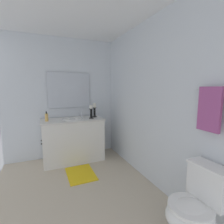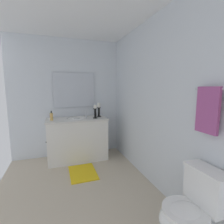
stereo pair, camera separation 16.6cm
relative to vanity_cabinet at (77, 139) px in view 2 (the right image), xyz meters
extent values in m
cube|color=beige|center=(1.23, -0.15, -0.43)|extent=(3.12, 2.24, 0.02)
cube|color=silver|center=(1.23, 0.97, 0.80)|extent=(3.12, 0.04, 2.45)
cube|color=silver|center=(-0.33, -0.15, 0.80)|extent=(0.04, 2.24, 2.45)
cube|color=white|center=(0.00, 0.00, -0.02)|extent=(0.55, 1.15, 0.81)
cube|color=silver|center=(0.00, 0.00, 0.41)|extent=(0.58, 1.18, 0.03)
sphere|color=black|center=(-0.10, -0.59, 0.02)|extent=(0.02, 0.02, 0.02)
sphere|color=black|center=(0.10, -0.59, 0.02)|extent=(0.02, 0.02, 0.02)
ellipsoid|color=white|center=(0.00, 0.00, 0.37)|extent=(0.38, 0.30, 0.11)
torus|color=white|center=(0.00, 0.00, 0.42)|extent=(0.40, 0.40, 0.02)
cylinder|color=silver|center=(0.00, 0.19, 0.49)|extent=(0.02, 0.02, 0.14)
cube|color=silver|center=(-0.28, 0.00, 0.98)|extent=(0.02, 0.85, 0.72)
cylinder|color=black|center=(-0.06, 0.47, 0.43)|extent=(0.09, 0.09, 0.01)
cylinder|color=black|center=(-0.06, 0.47, 0.51)|extent=(0.04, 0.04, 0.19)
cylinder|color=black|center=(-0.06, 0.47, 0.61)|extent=(0.08, 0.08, 0.01)
cylinder|color=white|center=(-0.06, 0.47, 0.67)|extent=(0.06, 0.06, 0.09)
cylinder|color=black|center=(0.08, 0.36, 0.43)|extent=(0.09, 0.09, 0.01)
cylinder|color=black|center=(0.08, 0.36, 0.51)|extent=(0.04, 0.04, 0.19)
cylinder|color=black|center=(0.08, 0.36, 0.61)|extent=(0.08, 0.08, 0.01)
cylinder|color=white|center=(0.08, 0.36, 0.65)|extent=(0.06, 0.06, 0.07)
cylinder|color=#E5B259|center=(0.04, -0.47, 0.49)|extent=(0.06, 0.06, 0.14)
cylinder|color=black|center=(0.04, -0.47, 0.58)|extent=(0.02, 0.02, 0.04)
ellipsoid|color=white|center=(2.30, 0.62, -0.10)|extent=(0.38, 0.46, 0.24)
cylinder|color=white|center=(2.30, 0.62, -0.02)|extent=(0.39, 0.39, 0.03)
cube|color=white|center=(2.30, 0.84, 0.14)|extent=(0.36, 0.17, 0.32)
cube|color=white|center=(2.30, 0.84, 0.31)|extent=(0.38, 0.19, 0.03)
cube|color=#A54C8C|center=(2.20, 0.89, 0.83)|extent=(0.23, 0.03, 0.42)
cube|color=yellow|center=(0.62, 0.00, -0.41)|extent=(0.60, 0.44, 0.02)
camera|label=1|loc=(3.25, -0.55, 1.03)|focal=26.60mm
camera|label=2|loc=(3.31, -0.39, 1.03)|focal=26.60mm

